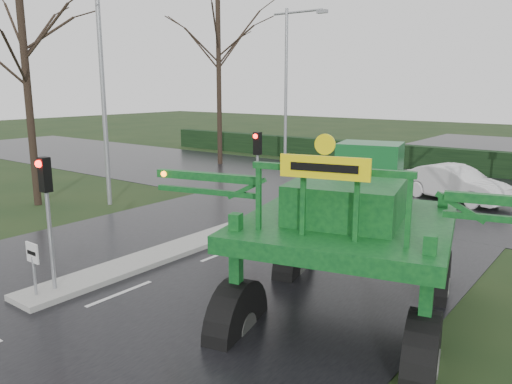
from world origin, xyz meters
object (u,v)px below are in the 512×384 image
Objects in this scene: keep_left_sign at (33,260)px; crop_sprayer at (241,212)px; traffic_signal_near at (46,195)px; street_light_left_far at (290,74)px; white_sedan at (453,201)px; traffic_signal_mid at (257,157)px; street_light_left_near at (106,67)px.

crop_sprayer is (4.74, 2.18, 1.50)m from keep_left_sign.
traffic_signal_near is 0.35× the size of street_light_left_far.
traffic_signal_mid is at bearing 168.86° from white_sedan.
traffic_signal_near is 0.72× the size of white_sedan.
street_light_left_far is (-6.89, 21.50, 4.93)m from keep_left_sign.
crop_sprayer is (4.74, 1.69, -0.03)m from traffic_signal_near.
street_light_left_near is 1.00× the size of street_light_left_far.
traffic_signal_near is at bearing 90.00° from keep_left_sign.
traffic_signal_near is 17.94m from white_sedan.
crop_sprayer is at bearing 19.61° from traffic_signal_near.
street_light_left_far reaches higher than crop_sprayer.
street_light_left_near is (-6.89, 7.50, 4.93)m from keep_left_sign.
traffic_signal_near is 10.40m from street_light_left_near.
traffic_signal_mid is at bearing 90.00° from keep_left_sign.
crop_sprayer reaches higher than keep_left_sign.
traffic_signal_near is 8.50m from traffic_signal_mid.
street_light_left_near is at bearing 141.41° from crop_sprayer.
street_light_left_near and street_light_left_far have the same top height.
keep_left_sign is at bearing -90.00° from traffic_signal_near.
street_light_left_near is 13.24m from crop_sprayer.
street_light_left_far reaches higher than traffic_signal_near.
street_light_left_near is at bearing -90.00° from street_light_left_far.
keep_left_sign is at bearing -90.00° from traffic_signal_mid.
keep_left_sign is at bearing -177.00° from white_sedan.
traffic_signal_near is at bearing -71.83° from street_light_left_far.
street_light_left_near is 16.61m from white_sedan.
street_light_left_near is 14.00m from street_light_left_far.
traffic_signal_mid reaches higher than white_sedan.
crop_sprayer is at bearing -24.57° from street_light_left_near.
traffic_signal_mid is 0.37× the size of crop_sprayer.
traffic_signal_near is at bearing -45.47° from street_light_left_near.
white_sedan is at bearing 75.45° from crop_sprayer.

